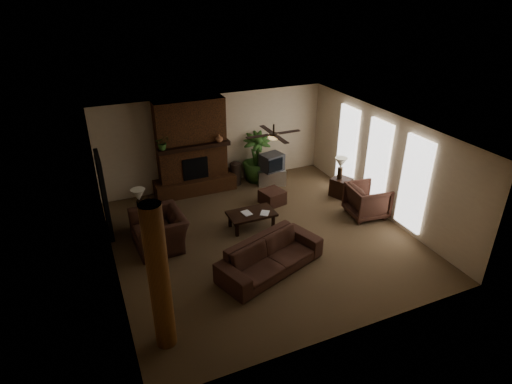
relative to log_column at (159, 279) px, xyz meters
name	(u,v)px	position (x,y,z in m)	size (l,w,h in m)	color
room_shell	(263,188)	(2.95, 2.40, 0.00)	(7.00, 7.00, 7.00)	brown
fireplace	(192,155)	(2.15, 5.62, -0.24)	(2.40, 0.70, 2.80)	#572E17
windows	(377,164)	(6.40, 2.60, -0.05)	(0.08, 3.65, 2.35)	white
log_column	(159,279)	(0.00, 0.00, 0.00)	(0.36, 0.36, 2.80)	brown
doorway	(104,195)	(-0.49, 4.20, -0.35)	(0.10, 1.00, 2.10)	black
ceiling_fan	(274,136)	(3.35, 2.70, 1.13)	(1.35, 1.35, 0.37)	black
sofa	(271,251)	(2.59, 1.17, -0.92)	(2.46, 0.72, 0.96)	#40251B
armchair_left	(159,225)	(0.56, 3.07, -0.83)	(1.31, 0.85, 1.14)	#40251B
armchair_right	(367,199)	(6.00, 2.31, -0.91)	(0.96, 0.90, 0.99)	#40251B
coffee_table	(251,215)	(2.90, 2.98, -1.03)	(1.20, 0.70, 0.43)	black
ottoman	(272,197)	(3.95, 3.95, -1.20)	(0.60, 0.60, 0.40)	#40251B
tv_stand	(271,176)	(4.48, 5.13, -1.15)	(0.85, 0.50, 0.50)	silver
tv	(272,162)	(4.46, 5.06, -0.64)	(0.74, 0.65, 0.52)	#333336
floor_vase	(235,171)	(3.45, 5.55, -0.97)	(0.34, 0.34, 0.77)	#30221A
floor_plant	(256,168)	(4.16, 5.55, -0.96)	(0.87, 1.56, 0.87)	#335A24
side_table_left	(142,222)	(0.27, 3.91, -1.12)	(0.50, 0.50, 0.55)	black
lamp_left	(139,197)	(0.29, 3.89, -0.40)	(0.46, 0.46, 0.65)	black
side_table_right	(341,187)	(6.02, 3.58, -1.12)	(0.50, 0.50, 0.55)	black
lamp_right	(341,164)	(5.96, 3.62, -0.40)	(0.36, 0.36, 0.65)	black
mantel_plant	(163,144)	(1.27, 5.36, 0.32)	(0.38, 0.42, 0.33)	#335A24
mantel_vase	(219,138)	(2.89, 5.32, 0.27)	(0.22, 0.23, 0.22)	#905939
book_a	(243,210)	(2.66, 2.97, -0.83)	(0.22, 0.03, 0.29)	#999999
book_b	(261,208)	(3.11, 2.87, -0.82)	(0.21, 0.02, 0.29)	#999999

